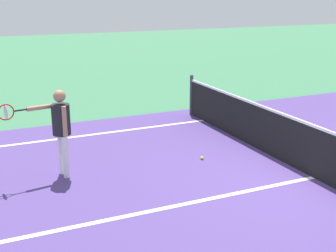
{
  "coord_description": "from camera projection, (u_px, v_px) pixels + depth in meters",
  "views": [
    {
      "loc": [
        5.81,
        -5.5,
        3.22
      ],
      "look_at": [
        -0.97,
        -2.43,
        1.0
      ],
      "focal_mm": 48.67,
      "sensor_mm": 36.0,
      "label": 1
    }
  ],
  "objects": [
    {
      "name": "ground_plane",
      "position": [
        313.0,
        178.0,
        8.16
      ],
      "size": [
        60.0,
        60.0,
        0.0
      ],
      "primitive_type": "plane",
      "color": "#38724C"
    },
    {
      "name": "court_surface_inbounds",
      "position": [
        313.0,
        177.0,
        8.16
      ],
      "size": [
        10.62,
        24.4,
        0.0
      ],
      "primitive_type": "cube",
      "color": "#4C387A",
      "rests_on": "ground_plane"
    },
    {
      "name": "line_center_service",
      "position": [
        148.0,
        212.0,
        6.9
      ],
      "size": [
        0.1,
        6.4,
        0.01
      ],
      "primitive_type": "cube",
      "color": "white",
      "rests_on": "ground_plane"
    },
    {
      "name": "net",
      "position": [
        316.0,
        152.0,
        8.02
      ],
      "size": [
        9.7,
        0.09,
        1.07
      ],
      "color": "#33383D",
      "rests_on": "ground_plane"
    },
    {
      "name": "player_near",
      "position": [
        60.0,
        124.0,
        7.97
      ],
      "size": [
        0.42,
        1.2,
        1.58
      ],
      "color": "white",
      "rests_on": "ground_plane"
    },
    {
      "name": "tennis_ball_near_net",
      "position": [
        202.0,
        158.0,
        9.02
      ],
      "size": [
        0.07,
        0.07,
        0.07
      ],
      "primitive_type": "sphere",
      "color": "#CCE033",
      "rests_on": "ground_plane"
    }
  ]
}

